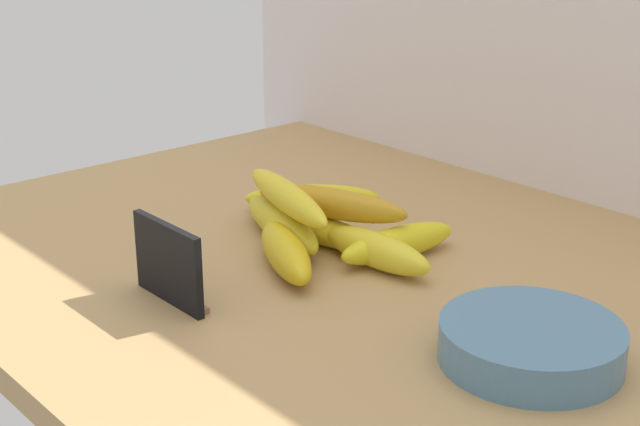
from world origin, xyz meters
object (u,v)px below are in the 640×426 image
(banana_2, at_px, (286,252))
(banana_7, at_px, (287,197))
(chalkboard_sign, at_px, (169,266))
(banana_3, at_px, (312,198))
(fruit_bowl, at_px, (531,343))
(banana_0, at_px, (374,249))
(banana_6, at_px, (331,203))
(banana_4, at_px, (282,224))
(banana_5, at_px, (398,243))
(banana_1, at_px, (321,231))

(banana_2, xyz_separation_m, banana_7, (-0.05, 0.05, 0.04))
(chalkboard_sign, relative_size, banana_3, 0.64)
(fruit_bowl, relative_size, banana_0, 1.08)
(banana_6, bearing_deg, banana_4, -145.55)
(fruit_bowl, bearing_deg, banana_7, 177.36)
(banana_5, xyz_separation_m, banana_6, (-0.08, -0.03, 0.03))
(banana_2, xyz_separation_m, banana_4, (-0.07, 0.05, 0.00))
(banana_2, relative_size, banana_4, 0.85)
(banana_0, bearing_deg, banana_6, 175.55)
(banana_0, xyz_separation_m, banana_7, (-0.11, -0.03, 0.04))
(chalkboard_sign, xyz_separation_m, fruit_bowl, (0.32, 0.17, -0.02))
(banana_0, distance_m, banana_1, 0.09)
(banana_6, bearing_deg, banana_7, -133.16)
(banana_2, height_order, banana_3, banana_2)
(banana_1, bearing_deg, banana_4, -146.38)
(banana_4, bearing_deg, banana_2, -36.64)
(chalkboard_sign, bearing_deg, banana_1, 93.54)
(banana_0, distance_m, banana_3, 0.19)
(banana_5, height_order, banana_7, banana_7)
(fruit_bowl, bearing_deg, banana_4, 176.94)
(banana_1, bearing_deg, banana_3, 143.96)
(banana_5, relative_size, banana_6, 0.82)
(banana_3, distance_m, banana_7, 0.13)
(banana_0, relative_size, banana_4, 0.81)
(chalkboard_sign, distance_m, banana_7, 0.19)
(banana_5, bearing_deg, fruit_bowl, -19.02)
(banana_7, bearing_deg, banana_0, 15.59)
(banana_0, height_order, banana_3, banana_0)
(banana_6, bearing_deg, banana_5, 20.08)
(chalkboard_sign, relative_size, banana_1, 0.73)
(banana_5, height_order, banana_6, banana_6)
(banana_2, bearing_deg, banana_0, 54.13)
(banana_4, bearing_deg, chalkboard_sign, -74.32)
(banana_7, bearing_deg, banana_5, 30.05)
(banana_7, bearing_deg, banana_2, -41.28)
(banana_1, height_order, banana_4, banana_4)
(chalkboard_sign, height_order, banana_5, chalkboard_sign)
(banana_6, height_order, banana_7, banana_7)
(chalkboard_sign, height_order, banana_0, chalkboard_sign)
(fruit_bowl, height_order, banana_6, banana_6)
(chalkboard_sign, xyz_separation_m, banana_6, (-0.00, 0.22, 0.01))
(fruit_bowl, relative_size, banana_6, 0.86)
(banana_2, distance_m, banana_3, 0.19)
(banana_1, distance_m, banana_7, 0.06)
(fruit_bowl, height_order, banana_5, banana_5)
(fruit_bowl, xyz_separation_m, banana_7, (-0.35, 0.02, 0.04))
(banana_2, xyz_separation_m, banana_5, (0.06, 0.11, -0.00))
(banana_2, height_order, banana_5, banana_2)
(fruit_bowl, relative_size, banana_1, 1.08)
(fruit_bowl, relative_size, banana_2, 1.02)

